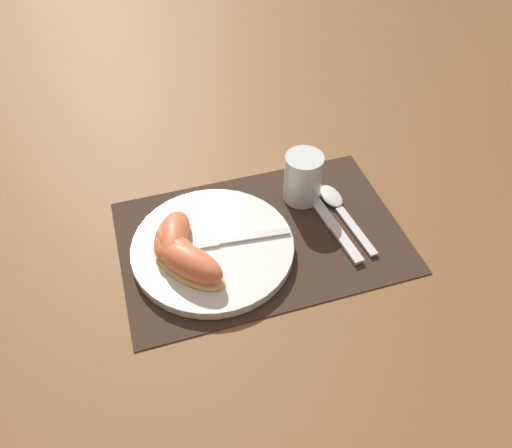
# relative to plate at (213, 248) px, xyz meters

# --- Properties ---
(ground_plane) EXTENTS (3.00, 3.00, 0.00)m
(ground_plane) POSITION_rel_plate_xyz_m (0.08, 0.01, -0.01)
(ground_plane) COLOR brown
(placemat) EXTENTS (0.46, 0.30, 0.00)m
(placemat) POSITION_rel_plate_xyz_m (0.08, 0.01, -0.01)
(placemat) COLOR #38281E
(placemat) RESTS_ON ground_plane
(plate) EXTENTS (0.26, 0.26, 0.02)m
(plate) POSITION_rel_plate_xyz_m (0.00, 0.00, 0.00)
(plate) COLOR white
(plate) RESTS_ON placemat
(juice_glass) EXTENTS (0.07, 0.07, 0.09)m
(juice_glass) POSITION_rel_plate_xyz_m (0.18, 0.08, 0.03)
(juice_glass) COLOR silver
(juice_glass) RESTS_ON placemat
(knife) EXTENTS (0.04, 0.21, 0.01)m
(knife) POSITION_rel_plate_xyz_m (0.20, 0.00, -0.01)
(knife) COLOR silver
(knife) RESTS_ON placemat
(spoon) EXTENTS (0.04, 0.18, 0.01)m
(spoon) POSITION_rel_plate_xyz_m (0.23, 0.03, -0.00)
(spoon) COLOR silver
(spoon) RESTS_ON placemat
(fork) EXTENTS (0.19, 0.04, 0.00)m
(fork) POSITION_rel_plate_xyz_m (0.02, 0.00, 0.01)
(fork) COLOR silver
(fork) RESTS_ON plate
(citrus_wedge_0) EXTENTS (0.10, 0.12, 0.04)m
(citrus_wedge_0) POSITION_rel_plate_xyz_m (-0.06, 0.02, 0.02)
(citrus_wedge_0) COLOR #F4DB84
(citrus_wedge_0) RESTS_ON plate
(citrus_wedge_1) EXTENTS (0.07, 0.12, 0.04)m
(citrus_wedge_1) POSITION_rel_plate_xyz_m (-0.06, 0.01, 0.03)
(citrus_wedge_1) COLOR #F4DB84
(citrus_wedge_1) RESTS_ON plate
(citrus_wedge_2) EXTENTS (0.09, 0.13, 0.04)m
(citrus_wedge_2) POSITION_rel_plate_xyz_m (-0.05, -0.02, 0.03)
(citrus_wedge_2) COLOR #F4DB84
(citrus_wedge_2) RESTS_ON plate
(citrus_wedge_3) EXTENTS (0.12, 0.13, 0.05)m
(citrus_wedge_3) POSITION_rel_plate_xyz_m (-0.04, -0.04, 0.03)
(citrus_wedge_3) COLOR #F4DB84
(citrus_wedge_3) RESTS_ON plate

